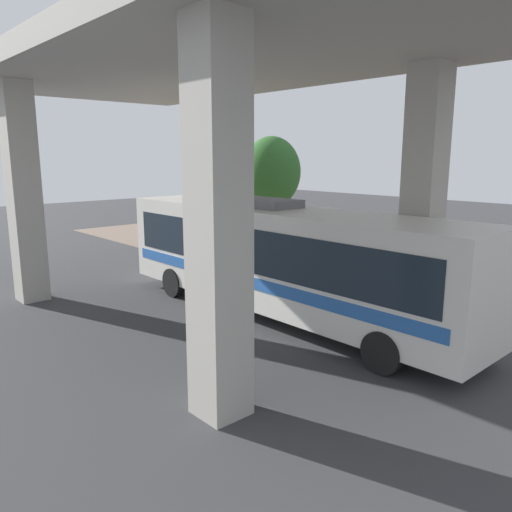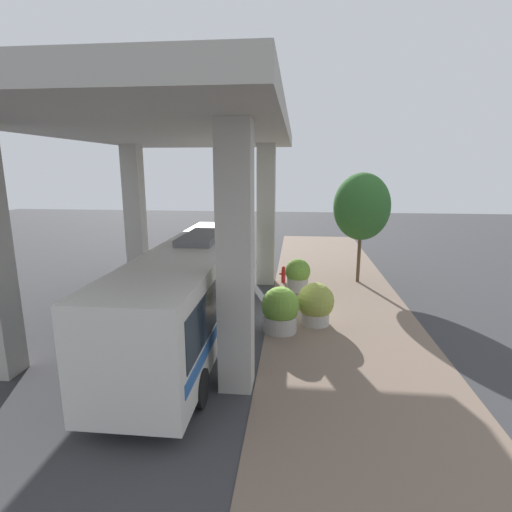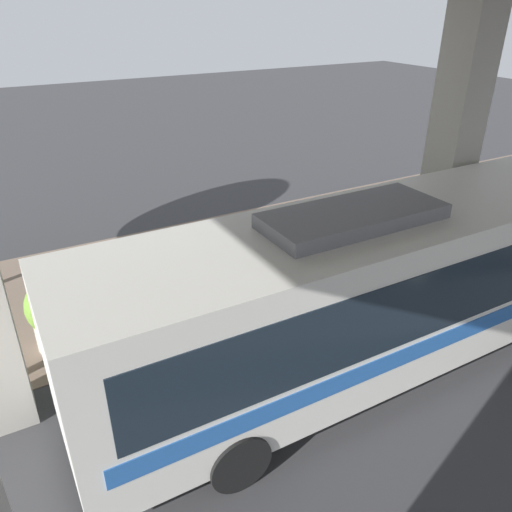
{
  "view_description": "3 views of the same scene",
  "coord_description": "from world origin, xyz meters",
  "px_view_note": "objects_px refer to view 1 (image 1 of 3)",
  "views": [
    {
      "loc": [
        12.91,
        12.13,
        4.84
      ],
      "look_at": [
        1.42,
        -0.52,
        1.38
      ],
      "focal_mm": 35.0,
      "sensor_mm": 36.0,
      "label": 1
    },
    {
      "loc": [
        -1.07,
        15.27,
        6.01
      ],
      "look_at": [
        0.58,
        -0.83,
        2.41
      ],
      "focal_mm": 28.0,
      "sensor_mm": 36.0,
      "label": 2
    },
    {
      "loc": [
        8.4,
        -4.55,
        6.62
      ],
      "look_at": [
        -0.74,
        0.55,
        1.21
      ],
      "focal_mm": 35.0,
      "sensor_mm": 36.0,
      "label": 3
    }
  ],
  "objects_px": {
    "planter_middle": "(248,249)",
    "street_tree_near": "(271,172)",
    "bus": "(282,255)",
    "planter_front": "(336,262)",
    "fire_hydrant": "(216,255)",
    "planter_back": "(331,271)"
  },
  "relations": [
    {
      "from": "bus",
      "to": "street_tree_near",
      "type": "height_order",
      "value": "street_tree_near"
    },
    {
      "from": "fire_hydrant",
      "to": "bus",
      "type": "bearing_deg",
      "value": 67.3
    },
    {
      "from": "planter_front",
      "to": "planter_middle",
      "type": "bearing_deg",
      "value": -81.01
    },
    {
      "from": "fire_hydrant",
      "to": "street_tree_near",
      "type": "height_order",
      "value": "street_tree_near"
    },
    {
      "from": "bus",
      "to": "planter_front",
      "type": "height_order",
      "value": "bus"
    },
    {
      "from": "street_tree_near",
      "to": "bus",
      "type": "bearing_deg",
      "value": 47.83
    },
    {
      "from": "fire_hydrant",
      "to": "street_tree_near",
      "type": "bearing_deg",
      "value": -171.85
    },
    {
      "from": "planter_front",
      "to": "planter_back",
      "type": "xyz_separation_m",
      "value": [
        1.33,
        0.85,
        0.01
      ]
    },
    {
      "from": "fire_hydrant",
      "to": "street_tree_near",
      "type": "distance_m",
      "value": 5.36
    },
    {
      "from": "planter_back",
      "to": "planter_front",
      "type": "bearing_deg",
      "value": -147.59
    },
    {
      "from": "bus",
      "to": "planter_middle",
      "type": "bearing_deg",
      "value": -122.7
    },
    {
      "from": "planter_middle",
      "to": "street_tree_near",
      "type": "height_order",
      "value": "street_tree_near"
    },
    {
      "from": "planter_front",
      "to": "street_tree_near",
      "type": "distance_m",
      "value": 7.43
    },
    {
      "from": "bus",
      "to": "planter_middle",
      "type": "relative_size",
      "value": 7.79
    },
    {
      "from": "planter_front",
      "to": "street_tree_near",
      "type": "height_order",
      "value": "street_tree_near"
    },
    {
      "from": "bus",
      "to": "planter_back",
      "type": "height_order",
      "value": "bus"
    },
    {
      "from": "planter_front",
      "to": "planter_back",
      "type": "height_order",
      "value": "planter_back"
    },
    {
      "from": "bus",
      "to": "planter_front",
      "type": "xyz_separation_m",
      "value": [
        -4.39,
        -1.42,
        -1.1
      ]
    },
    {
      "from": "planter_back",
      "to": "street_tree_near",
      "type": "xyz_separation_m",
      "value": [
        -3.86,
        -7.06,
        3.19
      ]
    },
    {
      "from": "fire_hydrant",
      "to": "planter_back",
      "type": "relative_size",
      "value": 0.52
    },
    {
      "from": "fire_hydrant",
      "to": "planter_back",
      "type": "distance_m",
      "value": 6.51
    },
    {
      "from": "planter_front",
      "to": "planter_back",
      "type": "relative_size",
      "value": 0.97
    }
  ]
}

